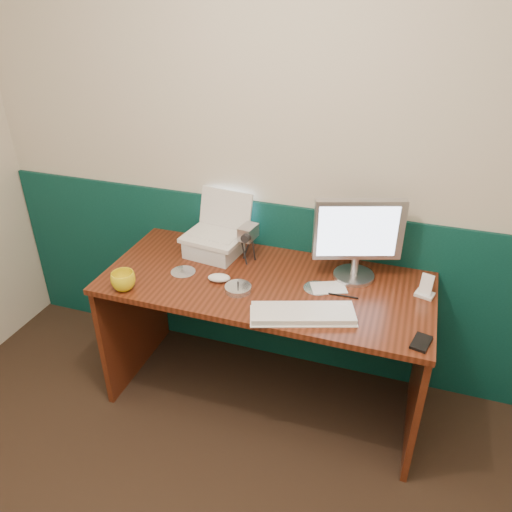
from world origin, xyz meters
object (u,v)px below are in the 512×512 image
(keyboard, at_px, (303,314))
(camcorder, at_px, (248,246))
(mug, at_px, (123,281))
(laptop, at_px, (212,218))
(monitor, at_px, (358,239))
(desk, at_px, (265,341))

(keyboard, height_order, camcorder, camcorder)
(mug, xyz_separation_m, camcorder, (0.47, 0.44, 0.04))
(laptop, height_order, camcorder, laptop)
(laptop, relative_size, mug, 2.61)
(keyboard, distance_m, mug, 0.86)
(monitor, height_order, mug, monitor)
(keyboard, bearing_deg, monitor, 49.50)
(monitor, distance_m, camcorder, 0.56)
(mug, distance_m, camcorder, 0.65)
(monitor, bearing_deg, keyboard, -130.50)
(monitor, relative_size, mug, 3.63)
(monitor, height_order, camcorder, monitor)
(monitor, xyz_separation_m, keyboard, (-0.16, -0.40, -0.20))
(laptop, relative_size, monitor, 0.72)
(monitor, bearing_deg, laptop, 161.82)
(camcorder, bearing_deg, mug, -128.25)
(laptop, xyz_separation_m, keyboard, (0.58, -0.39, -0.20))
(laptop, bearing_deg, desk, -18.77)
(desk, distance_m, laptop, 0.70)
(desk, relative_size, mug, 13.87)
(keyboard, distance_m, camcorder, 0.55)
(keyboard, xyz_separation_m, mug, (-0.86, -0.05, 0.03))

